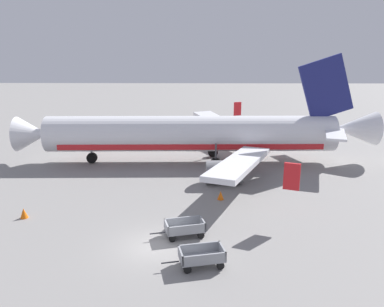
{
  "coord_description": "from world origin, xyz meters",
  "views": [
    {
      "loc": [
        2.68,
        -21.86,
        12.01
      ],
      "look_at": [
        2.2,
        11.55,
        2.8
      ],
      "focal_mm": 36.58,
      "sensor_mm": 36.0,
      "label": 1
    }
  ],
  "objects_px": {
    "airplane": "(201,134)",
    "traffic_cone_mid_apron": "(221,195)",
    "baggage_cart_second_in_row": "(185,228)",
    "baggage_cart_nearest": "(201,256)",
    "traffic_cone_near_plane": "(24,213)"
  },
  "relations": [
    {
      "from": "baggage_cart_nearest",
      "to": "traffic_cone_mid_apron",
      "type": "bearing_deg",
      "value": 80.66
    },
    {
      "from": "baggage_cart_second_in_row",
      "to": "traffic_cone_mid_apron",
      "type": "xyz_separation_m",
      "value": [
        2.71,
        6.41,
        -0.25
      ]
    },
    {
      "from": "baggage_cart_second_in_row",
      "to": "traffic_cone_mid_apron",
      "type": "relative_size",
      "value": 5.08
    },
    {
      "from": "traffic_cone_mid_apron",
      "to": "traffic_cone_near_plane",
      "type": "bearing_deg",
      "value": -165.41
    },
    {
      "from": "airplane",
      "to": "traffic_cone_near_plane",
      "type": "relative_size",
      "value": 50.78
    },
    {
      "from": "baggage_cart_second_in_row",
      "to": "baggage_cart_nearest",
      "type": "bearing_deg",
      "value": -73.23
    },
    {
      "from": "baggage_cart_second_in_row",
      "to": "traffic_cone_mid_apron",
      "type": "height_order",
      "value": "baggage_cart_second_in_row"
    },
    {
      "from": "airplane",
      "to": "traffic_cone_mid_apron",
      "type": "bearing_deg",
      "value": -81.43
    },
    {
      "from": "traffic_cone_near_plane",
      "to": "baggage_cart_second_in_row",
      "type": "bearing_deg",
      "value": -12.81
    },
    {
      "from": "baggage_cart_nearest",
      "to": "traffic_cone_mid_apron",
      "type": "height_order",
      "value": "baggage_cart_nearest"
    },
    {
      "from": "traffic_cone_mid_apron",
      "to": "baggage_cart_nearest",
      "type": "bearing_deg",
      "value": -99.34
    },
    {
      "from": "traffic_cone_near_plane",
      "to": "traffic_cone_mid_apron",
      "type": "bearing_deg",
      "value": 14.59
    },
    {
      "from": "baggage_cart_nearest",
      "to": "traffic_cone_mid_apron",
      "type": "relative_size",
      "value": 5.09
    },
    {
      "from": "baggage_cart_second_in_row",
      "to": "traffic_cone_near_plane",
      "type": "bearing_deg",
      "value": 167.19
    },
    {
      "from": "airplane",
      "to": "traffic_cone_mid_apron",
      "type": "xyz_separation_m",
      "value": [
        1.57,
        -10.4,
        -2.7
      ]
    }
  ]
}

